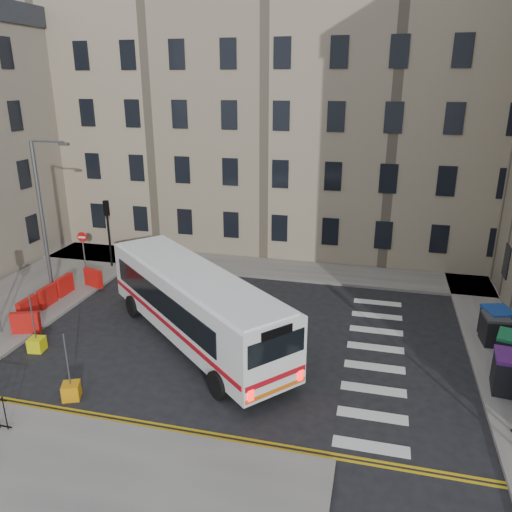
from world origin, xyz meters
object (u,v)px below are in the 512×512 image
at_px(bollard_chevron, 71,391).
at_px(wheelie_bin_b, 510,373).
at_px(wheelie_bin_d, 495,329).
at_px(streetlamp, 42,217).
at_px(bus, 194,303).
at_px(wheelie_bin_e, 496,323).
at_px(wheelie_bin_c, 510,350).
at_px(bollard_yellow, 37,344).

bearing_deg(bollard_chevron, wheelie_bin_b, 15.02).
bearing_deg(wheelie_bin_b, wheelie_bin_d, 93.34).
height_order(wheelie_bin_b, bollard_chevron, wheelie_bin_b).
relative_size(streetlamp, bus, 0.77).
xyz_separation_m(streetlamp, bollard_chevron, (6.40, -8.00, -4.04)).
bearing_deg(wheelie_bin_e, wheelie_bin_d, -123.43).
relative_size(wheelie_bin_b, bollard_chevron, 2.42).
bearing_deg(bollard_chevron, bus, 60.61).
bearing_deg(wheelie_bin_c, bus, -158.56).
bearing_deg(wheelie_bin_e, streetlamp, 163.87).
bearing_deg(bollard_yellow, wheelie_bin_d, 15.25).
distance_m(streetlamp, bollard_yellow, 7.34).
xyz_separation_m(wheelie_bin_d, bollard_chevron, (-15.52, -7.81, -0.50)).
height_order(bollard_yellow, bollard_chevron, same).
height_order(wheelie_bin_c, wheelie_bin_d, wheelie_bin_c).
xyz_separation_m(wheelie_bin_c, bollard_yellow, (-19.16, -3.38, -0.52)).
height_order(streetlamp, bus, streetlamp).
bearing_deg(wheelie_bin_b, wheelie_bin_e, 91.60).
relative_size(streetlamp, wheelie_bin_e, 5.42).
relative_size(streetlamp, wheelie_bin_c, 5.59).
relative_size(bus, bollard_yellow, 17.67).
bearing_deg(bus, wheelie_bin_c, -44.47).
bearing_deg(wheelie_bin_e, bus, 177.22).
bearing_deg(wheelie_bin_c, wheelie_bin_e, 109.23).
height_order(bus, wheelie_bin_c, bus).
distance_m(streetlamp, wheelie_bin_e, 22.36).
height_order(wheelie_bin_d, wheelie_bin_e, wheelie_bin_e).
bearing_deg(bollard_chevron, bollard_yellow, 142.09).
relative_size(wheelie_bin_b, bollard_yellow, 2.42).
height_order(streetlamp, bollard_chevron, streetlamp).
bearing_deg(bus, streetlamp, 113.89).
height_order(wheelie_bin_b, wheelie_bin_d, wheelie_bin_b).
bearing_deg(wheelie_bin_b, streetlamp, 176.16).
bearing_deg(bollard_yellow, bus, 21.27).
distance_m(wheelie_bin_b, wheelie_bin_d, 3.70).
bearing_deg(bollard_yellow, wheelie_bin_c, 10.01).
distance_m(wheelie_bin_d, wheelie_bin_e, 0.55).
bearing_deg(bus, wheelie_bin_e, -34.43).
height_order(bus, bollard_chevron, bus).
height_order(wheelie_bin_b, wheelie_bin_c, wheelie_bin_b).
xyz_separation_m(wheelie_bin_b, wheelie_bin_d, (0.19, 3.69, -0.08)).
bearing_deg(wheelie_bin_b, bollard_chevron, -158.68).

